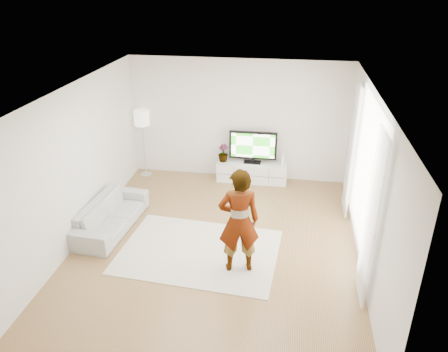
% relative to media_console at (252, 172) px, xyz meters
% --- Properties ---
extents(floor, '(6.00, 6.00, 0.00)m').
position_rel_media_console_xyz_m(floor, '(-0.38, -2.76, -0.23)').
color(floor, '#A57F4A').
rests_on(floor, ground).
extents(ceiling, '(6.00, 6.00, 0.00)m').
position_rel_media_console_xyz_m(ceiling, '(-0.38, -2.76, 2.57)').
color(ceiling, white).
rests_on(ceiling, wall_back).
extents(wall_left, '(0.02, 6.00, 2.80)m').
position_rel_media_console_xyz_m(wall_left, '(-2.88, -2.76, 1.17)').
color(wall_left, silver).
rests_on(wall_left, floor).
extents(wall_right, '(0.02, 6.00, 2.80)m').
position_rel_media_console_xyz_m(wall_right, '(2.12, -2.76, 1.17)').
color(wall_right, silver).
rests_on(wall_right, floor).
extents(wall_back, '(5.00, 0.02, 2.80)m').
position_rel_media_console_xyz_m(wall_back, '(-0.38, 0.24, 1.17)').
color(wall_back, silver).
rests_on(wall_back, floor).
extents(wall_front, '(5.00, 0.02, 2.80)m').
position_rel_media_console_xyz_m(wall_front, '(-0.38, -5.76, 1.17)').
color(wall_front, silver).
rests_on(wall_front, floor).
extents(window, '(0.01, 2.60, 2.50)m').
position_rel_media_console_xyz_m(window, '(2.10, -2.46, 1.22)').
color(window, white).
rests_on(window, wall_right).
extents(curtain_near, '(0.04, 0.70, 2.60)m').
position_rel_media_console_xyz_m(curtain_near, '(2.02, -3.76, 1.12)').
color(curtain_near, white).
rests_on(curtain_near, floor).
extents(curtain_far, '(0.04, 0.70, 2.60)m').
position_rel_media_console_xyz_m(curtain_far, '(2.02, -1.16, 1.12)').
color(curtain_far, white).
rests_on(curtain_far, floor).
extents(media_console, '(1.62, 0.46, 0.46)m').
position_rel_media_console_xyz_m(media_console, '(0.00, 0.00, 0.00)').
color(media_console, white).
rests_on(media_console, floor).
extents(television, '(1.09, 0.21, 0.76)m').
position_rel_media_console_xyz_m(television, '(-0.00, 0.03, 0.64)').
color(television, black).
rests_on(television, media_console).
extents(game_console, '(0.09, 0.17, 0.23)m').
position_rel_media_console_xyz_m(game_console, '(0.71, -0.00, 0.34)').
color(game_console, white).
rests_on(game_console, media_console).
extents(potted_plant, '(0.29, 0.29, 0.41)m').
position_rel_media_console_xyz_m(potted_plant, '(-0.69, 0.00, 0.43)').
color(potted_plant, '#3F7238').
rests_on(potted_plant, media_console).
extents(rug, '(2.87, 2.16, 0.01)m').
position_rel_media_console_xyz_m(rug, '(-0.64, -3.02, -0.22)').
color(rug, beige).
rests_on(rug, floor).
extents(player, '(0.74, 0.57, 1.81)m').
position_rel_media_console_xyz_m(player, '(0.11, -3.39, 0.69)').
color(player, '#334772').
rests_on(player, rug).
extents(sofa, '(0.90, 1.99, 0.56)m').
position_rel_media_console_xyz_m(sofa, '(-2.46, -2.50, 0.05)').
color(sofa, '#ADADA8').
rests_on(sofa, floor).
extents(floor_lamp, '(0.36, 0.36, 1.62)m').
position_rel_media_console_xyz_m(floor_lamp, '(-2.58, -0.06, 1.15)').
color(floor_lamp, silver).
rests_on(floor_lamp, floor).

